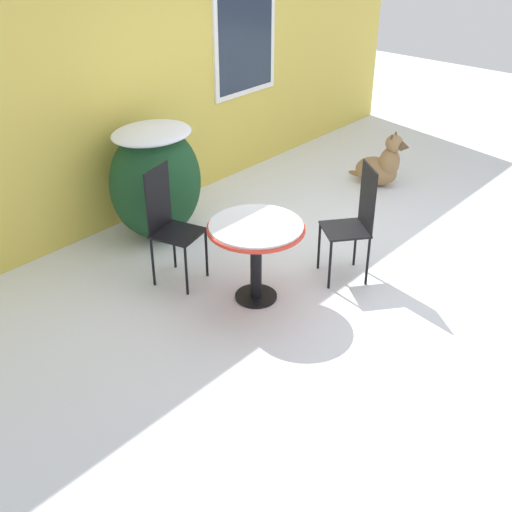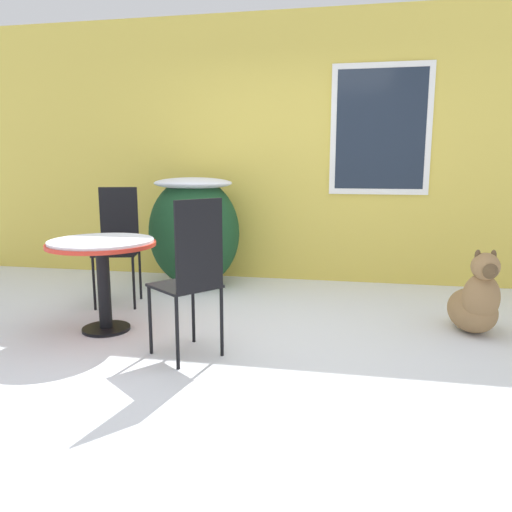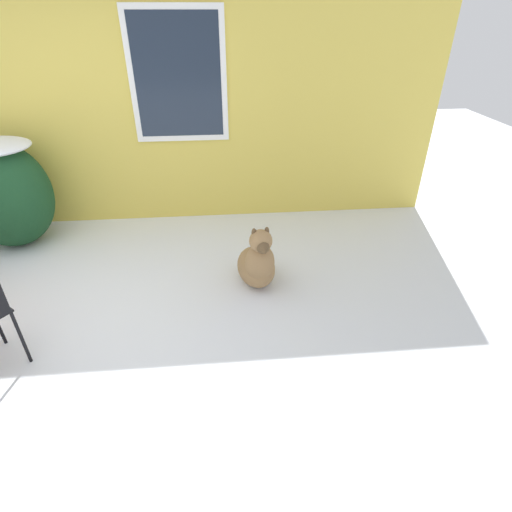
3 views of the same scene
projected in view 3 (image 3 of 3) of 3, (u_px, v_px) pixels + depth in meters
name	position (u px, v px, depth m)	size (l,w,h in m)	color
ground_plane	(52.00, 340.00, 3.21)	(16.00, 16.00, 0.00)	white
house_wall	(89.00, 97.00, 4.31)	(8.00, 0.10, 2.89)	#DBC14C
shrub_left	(3.00, 192.00, 4.22)	(0.97, 0.83, 1.16)	#194223
dog	(257.00, 263.00, 3.73)	(0.41, 0.75, 0.68)	#937047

